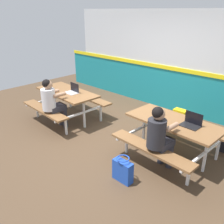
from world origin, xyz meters
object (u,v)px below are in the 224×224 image
(picnic_table_left, at_px, (67,98))
(laptop_silver, at_px, (72,91))
(student_further, at_px, (159,134))
(tote_bag_bright, at_px, (123,170))
(satchel_spare, at_px, (180,118))
(laptop_dark, at_px, (191,123))
(picnic_table_right, at_px, (173,129))
(student_nearer, at_px, (52,101))

(picnic_table_left, distance_m, laptop_silver, 0.29)
(student_further, bearing_deg, tote_bag_bright, -112.76)
(student_further, relative_size, laptop_silver, 3.66)
(laptop_silver, xyz_separation_m, satchel_spare, (2.06, 1.50, -0.57))
(laptop_silver, bearing_deg, satchel_spare, 36.10)
(tote_bag_bright, bearing_deg, laptop_silver, 159.61)
(laptop_silver, bearing_deg, picnic_table_left, -171.61)
(tote_bag_bright, bearing_deg, satchel_spare, 97.63)
(student_further, xyz_separation_m, laptop_silver, (-2.63, 0.29, 0.08))
(laptop_dark, distance_m, satchel_spare, 1.57)
(laptop_silver, distance_m, satchel_spare, 2.62)
(picnic_table_left, xyz_separation_m, tote_bag_bright, (2.58, -0.86, -0.38))
(picnic_table_right, distance_m, satchel_spare, 1.38)
(student_nearer, relative_size, laptop_dark, 3.66)
(laptop_silver, xyz_separation_m, laptop_dark, (2.88, 0.29, 0.00))
(picnic_table_right, distance_m, student_further, 0.58)
(student_nearer, height_order, satchel_spare, student_nearer)
(tote_bag_bright, height_order, satchel_spare, satchel_spare)
(student_nearer, bearing_deg, tote_bag_bright, -7.00)
(picnic_table_left, relative_size, tote_bag_bright, 3.98)
(picnic_table_right, distance_m, student_nearer, 2.69)
(picnic_table_right, relative_size, student_further, 1.42)
(picnic_table_right, xyz_separation_m, tote_bag_bright, (-0.18, -1.15, -0.38))
(picnic_table_left, bearing_deg, laptop_silver, 8.39)
(picnic_table_left, bearing_deg, satchel_spare, 34.20)
(tote_bag_bright, bearing_deg, student_further, 67.24)
(student_nearer, distance_m, laptop_silver, 0.60)
(picnic_table_right, relative_size, student_nearer, 1.42)
(student_nearer, distance_m, tote_bag_bright, 2.43)
(student_nearer, relative_size, student_further, 1.00)
(student_further, relative_size, laptop_dark, 3.66)
(picnic_table_right, bearing_deg, satchel_spare, 112.22)
(student_nearer, xyz_separation_m, satchel_spare, (2.04, 2.10, -0.49))
(picnic_table_left, xyz_separation_m, satchel_spare, (2.25, 1.53, -0.36))
(laptop_dark, distance_m, tote_bag_bright, 1.41)
(tote_bag_bright, distance_m, satchel_spare, 2.41)
(picnic_table_right, height_order, student_nearer, student_nearer)
(student_nearer, xyz_separation_m, laptop_dark, (2.86, 0.89, 0.08))
(tote_bag_bright, bearing_deg, student_nearer, 173.00)
(student_further, xyz_separation_m, tote_bag_bright, (-0.25, -0.59, -0.51))
(picnic_table_left, xyz_separation_m, laptop_silver, (0.19, 0.03, 0.21))
(laptop_silver, relative_size, laptop_dark, 1.00)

